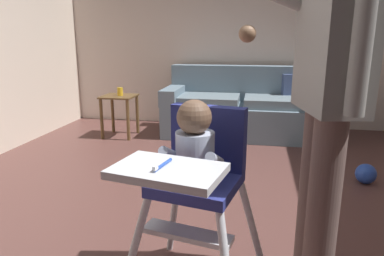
# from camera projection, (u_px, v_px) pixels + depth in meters

# --- Properties ---
(ground) EXTENTS (6.09, 7.16, 0.10)m
(ground) POSITION_uv_depth(u_px,v_px,m) (188.00, 223.00, 2.47)
(ground) COLOR brown
(wall_far) EXTENTS (5.29, 0.06, 2.52)m
(wall_far) POSITION_uv_depth(u_px,v_px,m) (227.00, 35.00, 4.82)
(wall_far) COLOR beige
(wall_far) RESTS_ON ground
(couch) EXTENTS (1.95, 0.86, 0.86)m
(couch) POSITION_uv_depth(u_px,v_px,m) (242.00, 109.00, 4.50)
(couch) COLOR slate
(couch) RESTS_ON ground
(high_chair) EXTENTS (0.71, 0.81, 0.97)m
(high_chair) POSITION_uv_depth(u_px,v_px,m) (196.00, 165.00, 1.56)
(high_chair) COLOR white
(high_chair) RESTS_ON ground
(adult_standing) EXTENTS (0.58, 0.50, 1.72)m
(adult_standing) POSITION_uv_depth(u_px,v_px,m) (327.00, 96.00, 1.49)
(adult_standing) COLOR #755C56
(adult_standing) RESTS_ON ground
(toy_ball_second) EXTENTS (0.17, 0.17, 0.17)m
(toy_ball_second) POSITION_uv_depth(u_px,v_px,m) (366.00, 174.00, 3.00)
(toy_ball_second) COLOR #284CB7
(toy_ball_second) RESTS_ON ground
(side_table) EXTENTS (0.40, 0.40, 0.52)m
(side_table) POSITION_uv_depth(u_px,v_px,m) (119.00, 107.00, 4.39)
(side_table) COLOR brown
(side_table) RESTS_ON ground
(sippy_cup) EXTENTS (0.07, 0.07, 0.10)m
(sippy_cup) POSITION_uv_depth(u_px,v_px,m) (120.00, 92.00, 4.34)
(sippy_cup) COLOR gold
(sippy_cup) RESTS_ON side_table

